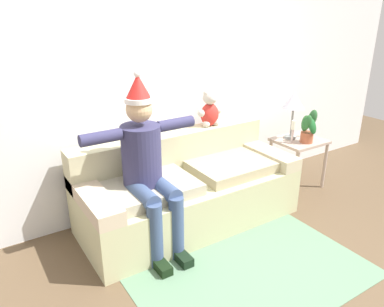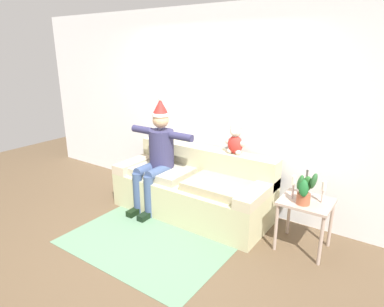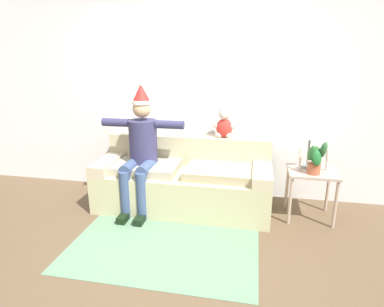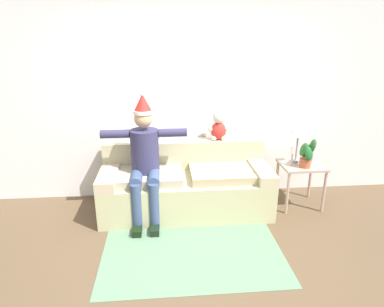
{
  "view_description": "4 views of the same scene",
  "coord_description": "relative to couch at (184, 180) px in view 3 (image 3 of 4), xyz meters",
  "views": [
    {
      "loc": [
        -1.74,
        -1.78,
        2.01
      ],
      "look_at": [
        0.02,
        0.96,
        0.73
      ],
      "focal_mm": 35.14,
      "sensor_mm": 36.0,
      "label": 1
    },
    {
      "loc": [
        2.33,
        -2.38,
        2.14
      ],
      "look_at": [
        0.13,
        0.79,
        0.92
      ],
      "focal_mm": 30.86,
      "sensor_mm": 36.0,
      "label": 2
    },
    {
      "loc": [
        0.83,
        -2.66,
        1.82
      ],
      "look_at": [
        0.14,
        0.8,
        0.76
      ],
      "focal_mm": 30.11,
      "sensor_mm": 36.0,
      "label": 3
    },
    {
      "loc": [
        -0.27,
        -2.92,
        2.13
      ],
      "look_at": [
        0.07,
        0.89,
        0.8
      ],
      "focal_mm": 31.39,
      "sensor_mm": 36.0,
      "label": 4
    }
  ],
  "objects": [
    {
      "name": "ground_plane",
      "position": [
        0.0,
        -1.02,
        -0.34
      ],
      "size": [
        10.0,
        10.0,
        0.0
      ],
      "primitive_type": "plane",
      "color": "brown"
    },
    {
      "name": "back_wall",
      "position": [
        0.0,
        0.53,
        1.01
      ],
      "size": [
        7.0,
        0.1,
        2.7
      ],
      "primitive_type": "cube",
      "color": "white",
      "rests_on": "ground_plane"
    },
    {
      "name": "couch",
      "position": [
        0.0,
        0.0,
        0.0
      ],
      "size": [
        2.11,
        0.89,
        0.84
      ],
      "color": "#BBB88A",
      "rests_on": "ground_plane"
    },
    {
      "name": "person_seated",
      "position": [
        -0.5,
        -0.16,
        0.46
      ],
      "size": [
        1.02,
        0.77,
        1.55
      ],
      "color": "#313055",
      "rests_on": "ground_plane"
    },
    {
      "name": "teddy_bear",
      "position": [
        0.46,
        0.28,
        0.68
      ],
      "size": [
        0.29,
        0.17,
        0.38
      ],
      "color": "red",
      "rests_on": "couch"
    },
    {
      "name": "side_table",
      "position": [
        1.5,
        -0.04,
        0.15
      ],
      "size": [
        0.54,
        0.48,
        0.58
      ],
      "color": "tan",
      "rests_on": "ground_plane"
    },
    {
      "name": "table_lamp",
      "position": [
        1.45,
        0.05,
        0.67
      ],
      "size": [
        0.24,
        0.24,
        0.54
      ],
      "color": "gray",
      "rests_on": "side_table"
    },
    {
      "name": "potted_plant",
      "position": [
        1.5,
        -0.15,
        0.42
      ],
      "size": [
        0.24,
        0.2,
        0.37
      ],
      "color": "#A65637",
      "rests_on": "side_table"
    },
    {
      "name": "candle_tall",
      "position": [
        1.35,
        -0.06,
        0.41
      ],
      "size": [
        0.04,
        0.04,
        0.26
      ],
      "color": "beige",
      "rests_on": "side_table"
    },
    {
      "name": "candle_short",
      "position": [
        1.65,
        -0.0,
        0.4
      ],
      "size": [
        0.04,
        0.04,
        0.24
      ],
      "color": "beige",
      "rests_on": "side_table"
    },
    {
      "name": "area_rug",
      "position": [
        0.0,
        -1.04,
        -0.33
      ],
      "size": [
        1.87,
        1.13,
        0.01
      ],
      "primitive_type": "cube",
      "color": "slate",
      "rests_on": "ground_plane"
    }
  ]
}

